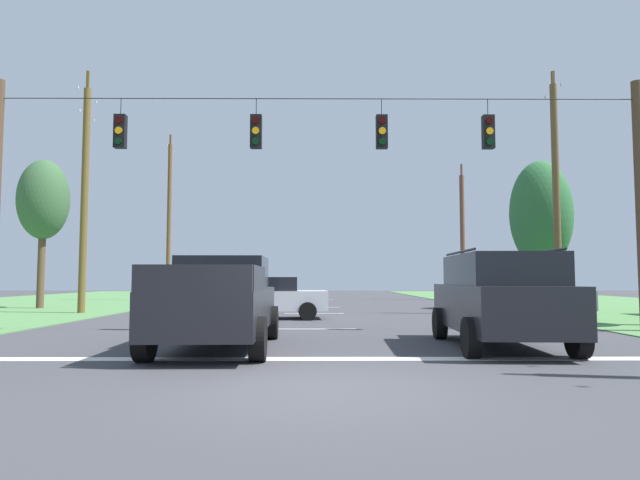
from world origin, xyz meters
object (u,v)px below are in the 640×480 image
Objects in this scene: overhead_signal_span at (318,189)px; distant_car_crossing_white at (268,297)px; tree_roadside_far_right at (43,201)px; tree_roadside_left at (541,215)px; utility_pole_far_right at (463,235)px; utility_pole_mid_right at (556,194)px; utility_pole_mid_left at (85,193)px; distant_car_oncoming at (527,297)px; pickup_truck at (219,302)px; suv_black at (499,298)px; utility_pole_far_left at (169,219)px.

distant_car_crossing_white is at bearing 109.84° from overhead_signal_span.
tree_roadside_far_right reaches higher than tree_roadside_left.
tree_roadside_far_right is (-23.61, -11.09, 0.81)m from utility_pole_far_right.
utility_pole_mid_right is at bearing 10.23° from distant_car_crossing_white.
tree_roadside_left is at bearing 7.99° from utility_pole_mid_left.
distant_car_oncoming is (9.45, -0.17, 0.00)m from distant_car_crossing_white.
utility_pole_far_right is (11.91, 17.89, 3.69)m from distant_car_crossing_white.
utility_pole_far_right is 24.91m from utility_pole_mid_left.
utility_pole_mid_left is (-7.83, 11.63, 4.13)m from pickup_truck.
pickup_truck is at bearing -179.70° from suv_black.
tree_roadside_left is (10.76, 11.00, 0.57)m from overhead_signal_span.
suv_black reaches higher than distant_car_crossing_white.
utility_pole_far_left is (-17.54, 16.66, 4.65)m from distant_car_oncoming.
utility_pole_far_right is 1.29× the size of tree_roadside_far_right.
suv_black is 0.68× the size of tree_roadside_left.
overhead_signal_span is 1.65× the size of utility_pole_far_left.
distant_car_crossing_white is 14.41m from tree_roadside_left.
utility_pole_mid_left is (-9.92, 8.10, 1.14)m from overhead_signal_span.
tree_roadside_far_right is (-11.41, 15.33, 4.33)m from pickup_truck.
distant_car_crossing_white is at bearing 88.07° from pickup_truck.
utility_pole_far_right reaches higher than suv_black.
tree_roadside_far_right is (-23.31, 4.71, 0.37)m from utility_pole_mid_right.
pickup_truck reaches higher than distant_car_crossing_white.
distant_car_crossing_white is at bearing -63.86° from utility_pole_far_left.
utility_pole_mid_right is (11.90, 10.62, 3.95)m from pickup_truck.
utility_pole_mid_left reaches higher than utility_pole_mid_right.
utility_pole_far_left is at bearing 116.14° from distant_car_crossing_white.
overhead_signal_span reaches higher than suv_black.
tree_roadside_left reaches higher than suv_black.
overhead_signal_span is 6.19m from distant_car_crossing_white.
utility_pole_far_right reaches higher than distant_car_oncoming.
utility_pole_far_right is (6.23, 26.39, 3.42)m from suv_black.
suv_black is 16.41m from tree_roadside_left.
utility_pole_mid_left is (-19.73, 1.00, 0.18)m from utility_pole_mid_right.
tree_roadside_far_right is at bearing 168.59° from utility_pole_mid_right.
suv_black is at bearing -42.02° from overhead_signal_span.
overhead_signal_span is 1.82× the size of utility_pole_mid_right.
pickup_truck is 29.31m from utility_pole_far_right.
overhead_signal_span is at bearing -41.15° from tree_roadside_far_right.
utility_pole_mid_left is (-20.04, -14.79, 0.62)m from utility_pole_far_right.
pickup_truck is 0.54× the size of utility_pole_mid_right.
tree_roadside_far_right is at bearing 126.66° from pickup_truck.
suv_black is (3.88, -3.50, -2.90)m from overhead_signal_span.
utility_pole_far_right is (10.11, 22.89, 0.52)m from overhead_signal_span.
overhead_signal_span is 1.94× the size of utility_pole_far_right.
pickup_truck is 26.59m from utility_pole_far_left.
pickup_truck is 0.76× the size of tree_roadside_left.
pickup_truck is 19.59m from tree_roadside_far_right.
pickup_truck is at bearing -138.24° from utility_pole_mid_right.
distant_car_oncoming is at bearing -116.77° from tree_roadside_left.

